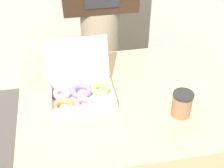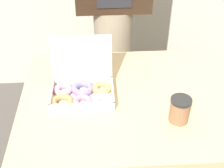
% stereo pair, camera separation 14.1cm
% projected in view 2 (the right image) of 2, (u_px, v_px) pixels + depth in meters
% --- Properties ---
extents(table, '(1.08, 0.81, 0.78)m').
position_uv_depth(table, '(132.00, 152.00, 1.70)').
color(table, tan).
rests_on(table, ground_plane).
extents(donut_box, '(0.32, 0.29, 0.24)m').
position_uv_depth(donut_box, '(82.00, 90.00, 1.45)').
color(donut_box, white).
rests_on(donut_box, table).
extents(coffee_cup, '(0.09, 0.09, 0.12)m').
position_uv_depth(coffee_cup, '(180.00, 110.00, 1.31)').
color(coffee_cup, '#8C6042').
rests_on(coffee_cup, table).
extents(person_customer, '(0.44, 0.24, 1.77)m').
position_uv_depth(person_customer, '(113.00, 7.00, 1.88)').
color(person_customer, gray).
rests_on(person_customer, ground_plane).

